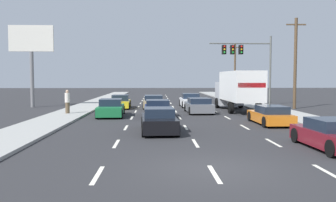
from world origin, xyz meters
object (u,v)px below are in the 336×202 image
object	(u,v)px
box_truck	(238,88)
utility_pole_far	(235,69)
car_black	(159,121)
pedestrian_near_corner	(67,102)
car_maroon	(332,135)
car_green	(111,108)
car_navy	(157,109)
roadside_billboard	(31,49)
car_yellow	(121,102)
car_orange	(270,115)
car_white	(190,101)
utility_pole_mid	(295,62)
car_tan	(153,102)
car_gray	(199,106)
traffic_signal_mast	(243,54)

from	to	relation	value
box_truck	utility_pole_far	bearing A→B (deg)	78.05
car_black	pedestrian_near_corner	xyz separation A→B (m)	(-6.88, 8.85, 0.45)
car_maroon	utility_pole_far	world-z (taller)	utility_pole_far
car_green	pedestrian_near_corner	world-z (taller)	pedestrian_near_corner
car_navy	roadside_billboard	bearing A→B (deg)	142.34
car_navy	car_yellow	bearing A→B (deg)	113.54
car_yellow	car_black	size ratio (longest dim) A/B	0.94
car_orange	car_maroon	world-z (taller)	car_maroon
car_white	car_orange	distance (m)	14.07
car_orange	utility_pole_mid	distance (m)	12.99
car_yellow	utility_pole_far	bearing A→B (deg)	53.45
car_black	car_white	world-z (taller)	car_white
car_orange	car_tan	bearing A→B (deg)	120.00
car_green	car_white	size ratio (longest dim) A/B	1.12
car_yellow	pedestrian_near_corner	size ratio (longest dim) A/B	2.31
car_navy	roadside_billboard	xyz separation A→B (m)	(-12.06, 9.31, 5.09)
car_navy	roadside_billboard	world-z (taller)	roadside_billboard
utility_pole_mid	utility_pole_far	xyz separation A→B (m)	(-0.67, 21.93, -0.09)
car_tan	car_gray	bearing A→B (deg)	-54.33
car_navy	pedestrian_near_corner	bearing A→B (deg)	166.41
car_black	utility_pole_far	distance (m)	37.93
car_white	car_gray	size ratio (longest dim) A/B	0.97
car_white	roadside_billboard	size ratio (longest dim) A/B	0.53
car_green	utility_pole_far	distance (m)	32.07
car_black	roadside_billboard	bearing A→B (deg)	126.24
car_gray	pedestrian_near_corner	world-z (taller)	pedestrian_near_corner
car_navy	car_white	world-z (taller)	car_white
utility_pole_far	box_truck	bearing A→B (deg)	-101.95
car_orange	utility_pole_mid	size ratio (longest dim) A/B	0.51
pedestrian_near_corner	car_yellow	bearing A→B (deg)	61.05
pedestrian_near_corner	roadside_billboard	bearing A→B (deg)	124.26
car_orange	utility_pole_mid	bearing A→B (deg)	62.22
car_gray	utility_pole_mid	size ratio (longest dim) A/B	0.52
car_tan	roadside_billboard	size ratio (longest dim) A/B	0.60
utility_pole_far	utility_pole_mid	bearing A→B (deg)	-88.24
traffic_signal_mast	utility_pole_mid	world-z (taller)	utility_pole_mid
traffic_signal_mast	utility_pole_far	bearing A→B (deg)	80.18
car_gray	car_tan	bearing A→B (deg)	125.67
utility_pole_far	car_black	bearing A→B (deg)	-108.45
car_tan	utility_pole_mid	bearing A→B (deg)	-6.48
utility_pole_mid	roadside_billboard	xyz separation A→B (m)	(-24.72, 2.61, 1.38)
car_white	roadside_billboard	world-z (taller)	roadside_billboard
car_tan	car_white	distance (m)	3.79
car_yellow	car_tan	size ratio (longest dim) A/B	0.87
car_navy	car_white	distance (m)	9.86
car_black	box_truck	world-z (taller)	box_truck
car_black	utility_pole_far	xyz separation A→B (m)	(11.95, 35.82, 3.60)
car_maroon	utility_pole_mid	distance (m)	19.93
car_gray	car_maroon	bearing A→B (deg)	-76.99
box_truck	pedestrian_near_corner	size ratio (longest dim) A/B	4.72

